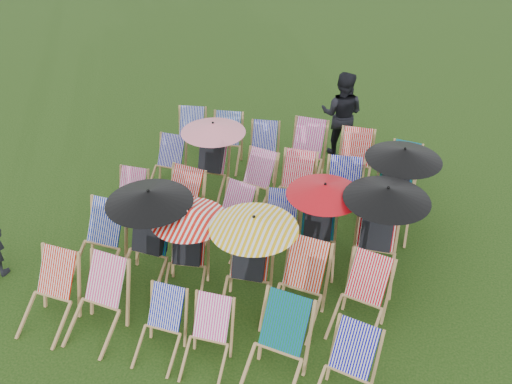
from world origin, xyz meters
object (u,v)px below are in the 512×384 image
(deckchair_0, at_px, (47,295))
(deckchair_29, at_px, (401,172))
(person_rear, at_px, (342,114))
(deckchair_5, at_px, (345,374))

(deckchair_0, bearing_deg, deckchair_29, 50.02)
(deckchair_0, relative_size, person_rear, 0.55)
(deckchair_0, xyz_separation_m, deckchair_29, (3.99, 4.66, -0.04))
(deckchair_5, distance_m, deckchair_29, 4.61)
(deckchair_5, relative_size, deckchair_29, 1.06)
(person_rear, bearing_deg, deckchair_29, 140.86)
(deckchair_0, height_order, person_rear, person_rear)
(deckchair_29, bearing_deg, person_rear, 145.88)
(deckchair_5, xyz_separation_m, deckchair_29, (0.06, 4.61, -0.02))
(deckchair_0, distance_m, deckchair_5, 3.93)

